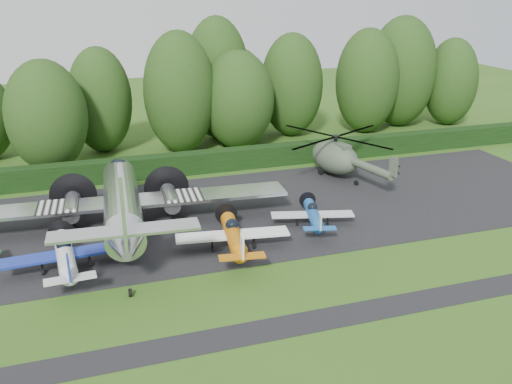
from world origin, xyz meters
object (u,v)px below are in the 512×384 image
object	(u,v)px
light_plane_white	(65,255)
light_plane_orange	(234,235)
transport_plane	(122,204)
light_plane_blue	(313,215)
sign_board	(411,143)
helicopter	(335,155)

from	to	relation	value
light_plane_white	light_plane_orange	bearing A→B (deg)	1.43
transport_plane	light_plane_orange	distance (m)	8.73
light_plane_blue	sign_board	size ratio (longest dim) A/B	2.28
light_plane_white	light_plane_orange	world-z (taller)	light_plane_white
sign_board	transport_plane	bearing A→B (deg)	-169.92
helicopter	light_plane_white	bearing A→B (deg)	-141.50
transport_plane	helicopter	bearing A→B (deg)	15.23
light_plane_white	sign_board	xyz separation A→B (m)	(35.38, 16.61, -0.16)
light_plane_white	sign_board	world-z (taller)	light_plane_white
light_plane_white	light_plane_orange	distance (m)	10.81
transport_plane	light_plane_orange	bearing A→B (deg)	-43.14
light_plane_blue	sign_board	xyz separation A→B (m)	(17.79, 14.86, 0.10)
transport_plane	helicopter	world-z (taller)	transport_plane
light_plane_blue	sign_board	bearing A→B (deg)	24.93
transport_plane	light_plane_blue	world-z (taller)	transport_plane
sign_board	helicopter	bearing A→B (deg)	-167.77
light_plane_orange	helicopter	bearing A→B (deg)	34.82
light_plane_blue	sign_board	world-z (taller)	light_plane_blue
light_plane_white	helicopter	bearing A→B (deg)	30.11
transport_plane	sign_board	world-z (taller)	transport_plane
light_plane_orange	helicopter	distance (m)	18.37
light_plane_white	light_plane_blue	xyz separation A→B (m)	(17.59, 1.75, -0.25)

